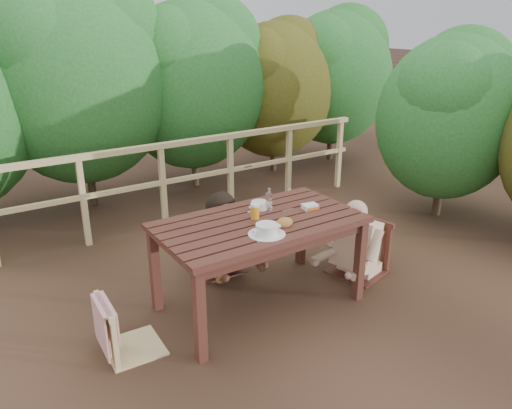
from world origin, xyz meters
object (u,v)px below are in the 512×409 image
diner_right (364,211)px  butter_tub (310,207)px  soup_near (267,230)px  soup_far (259,206)px  chair_far (215,225)px  woman (213,208)px  bottle (269,201)px  bread_roll (285,223)px  table (259,264)px  beer_glass (255,212)px  chair_right (360,227)px  chair_left (129,300)px

diner_right → butter_tub: (-0.64, 0.02, 0.16)m
soup_near → soup_far: 0.53m
chair_far → woman: woman is taller
diner_right → butter_tub: diner_right is taller
bottle → bread_roll: bearing=-100.8°
soup_far → bread_roll: 0.42m
woman → butter_tub: (0.51, -0.80, 0.15)m
table → soup_far: soup_far is taller
woman → beer_glass: (-0.00, -0.72, 0.20)m
chair_right → table: bearing=-107.2°
soup_far → butter_tub: (0.36, -0.24, -0.01)m
table → chair_far: size_ratio=1.74×
chair_left → butter_tub: 1.67m
chair_left → bread_roll: size_ratio=5.94×
soup_far → bread_roll: bearing=-95.5°
table → soup_near: size_ratio=5.78×
chair_right → diner_right: (0.03, 0.00, 0.16)m
bread_roll → butter_tub: size_ratio=1.08×
bread_roll → butter_tub: bearing=24.0°
table → butter_tub: 0.65m
table → beer_glass: (-0.01, 0.04, 0.45)m
chair_left → butter_tub: size_ratio=6.41×
bread_roll → chair_right: bearing=8.8°
table → butter_tub: size_ratio=12.57×
beer_glass → butter_tub: bearing=-8.1°
chair_right → soup_far: bearing=-119.5°
woman → beer_glass: 0.75m
chair_right → butter_tub: chair_right is taller
bottle → diner_right: bearing=-8.4°
soup_far → beer_glass: 0.23m
diner_right → butter_tub: bearing=73.5°
chair_right → woman: (-1.12, 0.82, 0.16)m
chair_far → bread_roll: bearing=-81.1°
diner_right → bottle: bearing=67.1°
soup_far → bottle: (0.02, -0.12, 0.07)m
table → beer_glass: size_ratio=11.61×
chair_far → chair_right: size_ratio=1.00×
chair_far → diner_right: 1.41m
soup_far → woman: bearing=105.1°
table → chair_left: (-1.13, -0.01, 0.04)m
chair_far → soup_far: (0.15, -0.54, 0.33)m
bottle → butter_tub: (0.34, -0.12, -0.09)m
soup_near → beer_glass: beer_glass is taller
woman → diner_right: size_ratio=1.01×
bottle → soup_far: bearing=98.6°
table → diner_right: bearing=-2.6°
woman → bottle: woman is taller
bread_roll → chair_far: bearing=96.7°
soup_near → bottle: bottle is taller
soup_near → chair_left: bearing=166.1°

